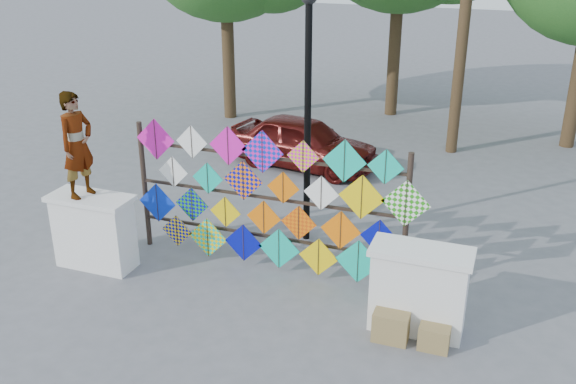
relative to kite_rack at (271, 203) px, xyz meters
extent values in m
plane|color=slate|center=(-0.12, -0.73, -1.21)|extent=(80.00, 80.00, 0.00)
cube|color=white|center=(-2.82, -0.93, -0.61)|extent=(1.30, 0.55, 1.20)
cube|color=white|center=(-2.82, -0.93, 0.03)|extent=(1.40, 0.65, 0.08)
cube|color=white|center=(2.58, -0.93, -0.61)|extent=(1.30, 0.55, 1.20)
cube|color=white|center=(2.58, -0.93, 0.03)|extent=(1.40, 0.65, 0.08)
cylinder|color=black|center=(-2.42, 0.07, -0.06)|extent=(0.09, 0.09, 2.30)
cylinder|color=black|center=(2.18, 0.07, -0.06)|extent=(0.09, 0.09, 2.30)
cube|color=black|center=(-0.12, 0.07, -0.66)|extent=(4.60, 0.04, 0.04)
cube|color=black|center=(-0.12, 0.07, 0.04)|extent=(4.60, 0.04, 0.04)
cube|color=black|center=(-0.12, 0.07, 0.74)|extent=(4.60, 0.04, 0.04)
cube|color=#F016AF|center=(-2.08, 0.01, 0.84)|extent=(0.72, 0.01, 0.72)
cube|color=black|center=(-2.08, 0.00, 0.84)|extent=(0.01, 0.01, 0.71)
cube|color=white|center=(-1.40, 0.01, 0.87)|extent=(0.57, 0.01, 0.57)
cube|color=black|center=(-1.40, 0.00, 0.87)|extent=(0.01, 0.01, 0.56)
cube|color=#F016AF|center=(-0.74, 0.01, 0.88)|extent=(0.66, 0.01, 0.66)
cube|color=black|center=(-0.74, 0.00, 0.88)|extent=(0.01, 0.01, 0.65)
cube|color=#F016AF|center=(-0.15, 0.01, 0.85)|extent=(0.72, 0.01, 0.72)
cube|color=black|center=(-0.15, 0.00, 0.85)|extent=(0.01, 0.01, 0.70)
cube|color=#F016AF|center=(0.54, 0.01, 0.85)|extent=(0.53, 0.01, 0.53)
cube|color=black|center=(0.54, 0.00, 0.85)|extent=(0.01, 0.01, 0.52)
cube|color=#0CC3A2|center=(1.20, 0.01, 0.86)|extent=(0.69, 0.01, 0.69)
cube|color=black|center=(1.20, 0.00, 0.86)|extent=(0.01, 0.01, 0.67)
cube|color=#0CC3A2|center=(1.83, 0.01, 0.85)|extent=(0.56, 0.01, 0.56)
cube|color=black|center=(1.83, 0.00, 0.85)|extent=(0.01, 0.01, 0.55)
cube|color=white|center=(-1.76, -0.03, 0.32)|extent=(0.55, 0.01, 0.55)
cube|color=black|center=(-1.76, -0.04, 0.32)|extent=(0.01, 0.01, 0.54)
cube|color=#0CC3A2|center=(-1.11, -0.03, 0.29)|extent=(0.55, 0.01, 0.55)
cube|color=black|center=(-1.11, -0.04, 0.29)|extent=(0.01, 0.01, 0.55)
cube|color=#060CA2|center=(-0.47, -0.03, 0.33)|extent=(0.69, 0.01, 0.69)
cube|color=black|center=(-0.47, -0.04, 0.33)|extent=(0.01, 0.01, 0.68)
cube|color=orange|center=(0.22, -0.03, 0.31)|extent=(0.55, 0.01, 0.55)
cube|color=black|center=(0.22, -0.04, 0.31)|extent=(0.01, 0.01, 0.54)
cube|color=white|center=(0.85, -0.03, 0.30)|extent=(0.58, 0.01, 0.58)
cube|color=black|center=(0.85, -0.04, 0.30)|extent=(0.01, 0.01, 0.57)
cube|color=yellow|center=(1.50, -0.03, 0.33)|extent=(0.73, 0.01, 0.73)
cube|color=black|center=(1.50, -0.04, 0.33)|extent=(0.01, 0.01, 0.72)
cube|color=#208E11|center=(2.17, -0.03, 0.32)|extent=(0.75, 0.01, 0.75)
cube|color=black|center=(2.17, -0.04, 0.32)|extent=(0.01, 0.01, 0.74)
cube|color=#092ED3|center=(-2.10, -0.07, -0.29)|extent=(0.71, 0.01, 0.71)
cube|color=black|center=(-2.10, -0.08, -0.29)|extent=(0.01, 0.01, 0.70)
cube|color=#208E11|center=(-1.42, -0.07, -0.22)|extent=(0.62, 0.01, 0.62)
cube|color=black|center=(-1.42, -0.08, -0.22)|extent=(0.01, 0.01, 0.61)
cube|color=yellow|center=(-0.80, -0.07, -0.26)|extent=(0.56, 0.01, 0.56)
cube|color=black|center=(-0.80, -0.08, -0.26)|extent=(0.01, 0.01, 0.55)
cube|color=orange|center=(-0.10, -0.07, -0.25)|extent=(0.60, 0.01, 0.60)
cube|color=black|center=(-0.10, -0.08, -0.25)|extent=(0.01, 0.01, 0.59)
cube|color=#DE4509|center=(0.50, -0.07, -0.25)|extent=(0.60, 0.01, 0.60)
cube|color=black|center=(0.50, -0.08, -0.25)|extent=(0.01, 0.01, 0.59)
cube|color=orange|center=(1.20, -0.07, -0.26)|extent=(0.66, 0.01, 0.66)
cube|color=black|center=(1.20, -0.08, -0.26)|extent=(0.01, 0.01, 0.65)
cube|color=#060CA2|center=(1.81, -0.07, -0.28)|extent=(0.60, 0.01, 0.60)
cube|color=black|center=(1.81, -0.08, -0.28)|extent=(0.01, 0.01, 0.59)
cube|color=#060CA2|center=(-1.72, -0.11, -0.74)|extent=(0.59, 0.01, 0.59)
cube|color=black|center=(-1.72, -0.12, -0.74)|extent=(0.01, 0.01, 0.58)
cube|color=yellow|center=(-1.13, -0.11, -0.77)|extent=(0.73, 0.01, 0.73)
cube|color=black|center=(-1.13, -0.12, -0.77)|extent=(0.01, 0.01, 0.72)
cube|color=#060CA2|center=(-0.46, -0.11, -0.76)|extent=(0.68, 0.01, 0.68)
cube|color=black|center=(-0.46, -0.12, -0.76)|extent=(0.01, 0.01, 0.67)
cube|color=#0CC3A2|center=(0.17, -0.11, -0.75)|extent=(0.72, 0.01, 0.72)
cube|color=black|center=(0.17, -0.12, -0.75)|extent=(0.01, 0.01, 0.71)
cube|color=yellow|center=(0.86, -0.11, -0.78)|extent=(0.66, 0.01, 0.66)
cube|color=black|center=(0.86, -0.12, -0.78)|extent=(0.01, 0.01, 0.65)
cube|color=#0CC3A2|center=(1.51, -0.11, -0.74)|extent=(0.75, 0.01, 0.75)
cube|color=black|center=(1.51, -0.12, -0.74)|extent=(0.01, 0.01, 0.74)
cube|color=#0CC3A2|center=(2.13, -0.11, -0.75)|extent=(0.69, 0.01, 0.69)
cube|color=black|center=(2.13, -0.12, -0.75)|extent=(0.01, 0.01, 0.68)
cylinder|color=#4E3D21|center=(-4.62, 8.27, 0.72)|extent=(0.36, 0.36, 3.85)
cylinder|color=#4E3D21|center=(-0.12, 10.27, 0.86)|extent=(0.36, 0.36, 4.12)
cylinder|color=#4E3D21|center=(2.08, 7.27, 1.54)|extent=(0.28, 0.28, 5.50)
imported|color=#99999E|center=(-2.93, -0.93, 0.94)|extent=(0.51, 0.69, 1.73)
imported|color=#4E0F0D|center=(-1.13, 4.90, -0.59)|extent=(3.78, 2.03, 1.22)
cylinder|color=black|center=(0.18, 1.27, 0.89)|extent=(0.12, 0.12, 4.20)
cube|color=olive|center=(2.30, -1.26, -0.99)|extent=(0.49, 0.44, 0.44)
cube|color=olive|center=(2.90, -1.26, -1.03)|extent=(0.41, 0.38, 0.35)
camera|label=1|loc=(3.54, -8.84, 4.13)|focal=40.00mm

